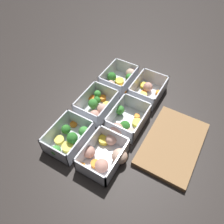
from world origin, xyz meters
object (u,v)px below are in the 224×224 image
container_near_left (120,79)px  container_far_left (147,91)px  container_near_right (70,138)px  container_far_right (105,155)px  container_near_center (97,105)px  container_far_center (125,123)px

container_near_left → container_far_left: same height
container_near_right → container_far_right: (-0.01, 0.14, -0.00)m
container_near_center → container_far_center: 0.14m
container_near_center → container_far_right: bearing=39.8°
container_far_left → container_far_center: size_ratio=0.93×
container_near_center → container_far_center: same height
container_near_center → container_far_left: bearing=143.0°
container_far_right → container_far_left: bearing=-178.7°
container_near_left → container_far_center: (0.20, 0.13, 0.00)m
container_near_center → container_far_left: same height
container_near_center → container_far_left: size_ratio=0.95×
container_near_left → container_near_right: (0.36, -0.00, 0.00)m
container_near_left → container_near_center: same height
container_near_left → container_far_center: size_ratio=0.96×
container_far_left → container_far_center: (0.20, 0.00, 0.00)m
container_far_left → container_far_right: 0.34m
container_near_left → container_near_right: same height
container_near_left → container_near_right: 0.36m
container_far_left → container_far_center: bearing=1.0°
container_near_left → container_near_center: size_ratio=1.09×
container_near_right → container_near_left: bearing=179.6°
container_near_left → container_near_right: size_ratio=1.05×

